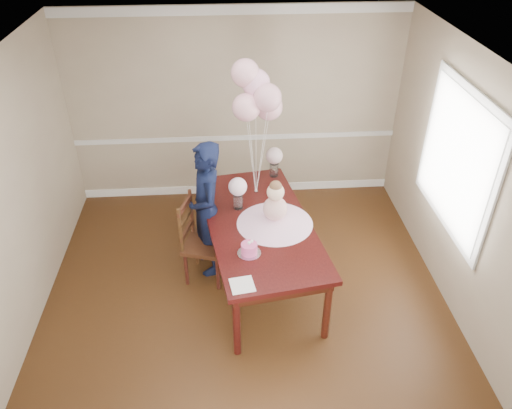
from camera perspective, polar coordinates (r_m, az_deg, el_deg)
name	(u,v)px	position (r m, az deg, el deg)	size (l,w,h in m)	color
floor	(247,313)	(5.62, -1.04, -12.25)	(4.50, 5.00, 0.00)	#321B0C
ceiling	(244,74)	(4.11, -1.43, 14.73)	(4.50, 5.00, 0.02)	white
wall_back	(236,108)	(6.93, -2.34, 10.99)	(4.50, 0.02, 2.70)	gray
wall_left	(2,222)	(5.17, -27.00, -1.80)	(0.02, 5.00, 2.70)	gray
wall_right	(475,203)	(5.32, 23.79, 0.18)	(0.02, 5.00, 2.70)	gray
chair_rail_trim	(236,138)	(7.11, -2.25, 7.62)	(4.50, 0.02, 0.07)	silver
crown_molding	(233,10)	(6.53, -2.61, 21.35)	(4.50, 0.02, 0.12)	silver
baseboard_trim	(238,188)	(7.52, -2.11, 1.88)	(4.50, 0.02, 0.12)	white
window_frame	(457,160)	(5.59, 22.00, 4.73)	(0.02, 1.66, 1.56)	silver
window_blinds	(455,160)	(5.58, 21.83, 4.73)	(0.01, 1.50, 1.40)	silver
dining_table_top	(259,224)	(5.50, 0.34, -2.29)	(1.10, 2.20, 0.06)	black
table_apron	(259,230)	(5.55, 0.34, -2.98)	(0.99, 2.09, 0.11)	black
table_leg_fl	(237,326)	(4.97, -2.22, -13.67)	(0.08, 0.08, 0.77)	black
table_leg_fr	(327,310)	(5.16, 8.13, -11.81)	(0.08, 0.08, 0.77)	black
table_leg_bl	(206,210)	(6.49, -5.74, -0.62)	(0.08, 0.08, 0.77)	black
table_leg_br	(275,201)	(6.64, 2.17, 0.41)	(0.08, 0.08, 0.77)	black
baby_skirt	(275,219)	(5.45, 2.17, -1.69)	(0.84, 0.84, 0.11)	#FFBBE3
baby_torso	(275,208)	(5.36, 2.20, -0.45)	(0.26, 0.26, 0.26)	pink
baby_head	(276,192)	(5.25, 2.25, 1.44)	(0.19, 0.19, 0.19)	#FFD6AF
baby_hair	(276,187)	(5.21, 2.27, 2.05)	(0.13, 0.13, 0.13)	brown
cake_platter	(249,253)	(5.06, -0.78, -5.57)	(0.24, 0.24, 0.01)	#B6B7BB
birthday_cake	(249,249)	(5.03, -0.79, -5.05)	(0.17, 0.17, 0.11)	#E54894
cake_flower_a	(249,243)	(4.98, -0.80, -4.41)	(0.03, 0.03, 0.03)	white
cake_flower_b	(252,241)	(5.00, -0.48, -4.21)	(0.03, 0.03, 0.03)	white
rose_vase_near	(238,201)	(5.67, -2.06, 0.35)	(0.11, 0.11, 0.18)	silver
roses_near	(238,187)	(5.57, -2.10, 2.05)	(0.21, 0.21, 0.21)	white
rose_vase_far	(274,170)	(6.29, 2.07, 4.00)	(0.11, 0.11, 0.18)	silver
roses_far	(274,156)	(6.19, 2.10, 5.59)	(0.21, 0.21, 0.21)	beige
napkin	(242,285)	(4.71, -1.59, -9.18)	(0.22, 0.22, 0.01)	white
balloon_weight	(256,192)	(5.99, 0.01, 1.49)	(0.04, 0.04, 0.02)	#BAB9BE
balloon_a	(246,107)	(5.46, -1.13, 11.05)	(0.31, 0.31, 0.31)	#F0AAB6
balloon_b	(267,98)	(5.41, 1.31, 12.11)	(0.31, 0.31, 0.31)	#E09FAE
balloon_c	(256,83)	(5.51, -0.02, 13.72)	(0.31, 0.31, 0.31)	#F5AECE
balloon_d	(245,73)	(5.47, -1.24, 14.79)	(0.31, 0.31, 0.31)	#EAA6B2
balloon_e	(269,107)	(5.62, 1.48, 11.12)	(0.31, 0.31, 0.31)	#DE9DAA
balloon_ribbon_a	(251,158)	(5.74, -0.52, 5.32)	(0.00, 0.00, 0.93)	white
balloon_ribbon_b	(261,154)	(5.72, 0.62, 5.79)	(0.00, 0.00, 1.04)	white
balloon_ribbon_c	(256,147)	(5.75, 0.00, 6.61)	(0.00, 0.00, 1.15)	white
balloon_ribbon_d	(251,143)	(5.73, -0.57, 7.09)	(0.00, 0.00, 1.26)	white
balloon_ribbon_e	(262,157)	(5.82, 0.71, 5.43)	(0.00, 0.00, 0.87)	white
dining_chair_seat	(205,245)	(5.78, -5.80, -4.57)	(0.46, 0.46, 0.05)	#381B0F
chair_leg_fl	(186,269)	(5.85, -7.98, -7.32)	(0.04, 0.04, 0.45)	#33120E
chair_leg_fr	(218,274)	(5.75, -4.40, -7.89)	(0.04, 0.04, 0.45)	#35120E
chair_leg_bl	(196,249)	(6.12, -6.84, -5.06)	(0.04, 0.04, 0.45)	#3C2010
chair_leg_br	(226,253)	(6.03, -3.42, -5.56)	(0.04, 0.04, 0.45)	#3D2310
chair_back_post_l	(180,231)	(5.51, -8.63, -2.99)	(0.04, 0.04, 0.59)	#3A210F
chair_back_post_r	(191,212)	(5.80, -7.40, -0.80)	(0.04, 0.04, 0.59)	#3D1C10
chair_slat_low	(187,230)	(5.73, -7.90, -2.89)	(0.03, 0.42, 0.05)	#3A1B0F
chair_slat_mid	(186,218)	(5.63, -8.03, -1.52)	(0.03, 0.42, 0.05)	#37200F
chair_slat_top	(185,205)	(5.54, -8.17, -0.11)	(0.03, 0.42, 0.05)	#3D1B10
woman	(207,210)	(5.70, -5.65, -0.62)	(0.61, 0.41, 1.67)	black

